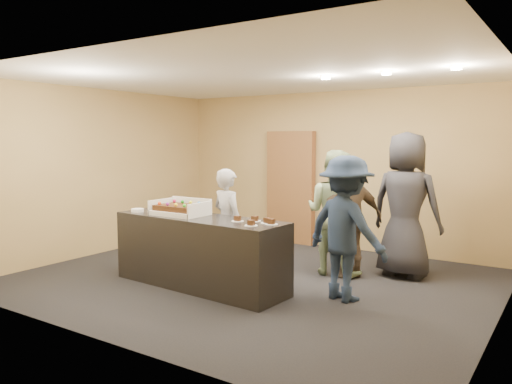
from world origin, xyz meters
TOP-DOWN VIEW (x-y plane):
  - room at (0.00, 0.00)m, footprint 6.04×6.00m
  - serving_counter at (-0.39, -0.64)m, footprint 2.44×0.85m
  - storage_cabinet at (-0.78, 2.41)m, footprint 0.92×0.15m
  - cake_box at (-0.72, -0.62)m, footprint 0.69×0.48m
  - sheet_cake at (-0.72, -0.64)m, footprint 0.59×0.41m
  - plate_stack at (-1.39, -0.75)m, footprint 0.17×0.17m
  - slice_a at (0.22, -0.66)m, footprint 0.15×0.15m
  - slice_b at (0.39, -0.55)m, footprint 0.15×0.15m
  - slice_c at (0.53, -0.83)m, footprint 0.15×0.15m
  - slice_d at (0.59, -0.58)m, footprint 0.15×0.15m
  - slice_e at (0.68, -0.63)m, footprint 0.15×0.15m
  - person_server_grey at (-0.36, -0.08)m, footprint 0.62×0.50m
  - person_sage_man at (0.79, 0.86)m, footprint 0.88×0.70m
  - person_navy_man at (1.37, -0.11)m, footprint 1.23×0.93m
  - person_brown_extra at (1.02, 0.86)m, footprint 0.92×0.97m
  - person_dark_suit at (1.66, 1.27)m, footprint 1.03×0.72m
  - ceiling_spotlights at (1.60, 0.50)m, footprint 1.72×0.12m

SIDE VIEW (x-z plane):
  - serving_counter at x=-0.39m, z-range 0.00..0.90m
  - person_server_grey at x=-0.36m, z-range 0.00..1.49m
  - person_brown_extra at x=1.02m, z-range 0.00..1.61m
  - person_navy_man at x=1.37m, z-range 0.00..1.69m
  - person_sage_man at x=0.79m, z-range 0.00..1.74m
  - plate_stack at x=-1.39m, z-range 0.90..0.94m
  - slice_a at x=0.22m, z-range 0.89..0.96m
  - slice_b at x=0.39m, z-range 0.89..0.96m
  - slice_c at x=0.53m, z-range 0.89..0.96m
  - slice_d at x=0.59m, z-range 0.89..0.96m
  - slice_e at x=0.68m, z-range 0.89..0.96m
  - cake_box at x=-0.72m, z-range 0.84..1.05m
  - person_dark_suit at x=1.66m, z-range 0.00..1.98m
  - sheet_cake at x=-0.72m, z-range 0.94..1.05m
  - storage_cabinet at x=-0.78m, z-range 0.00..2.03m
  - room at x=0.00m, z-range 0.00..2.70m
  - ceiling_spotlights at x=1.60m, z-range 2.66..2.69m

